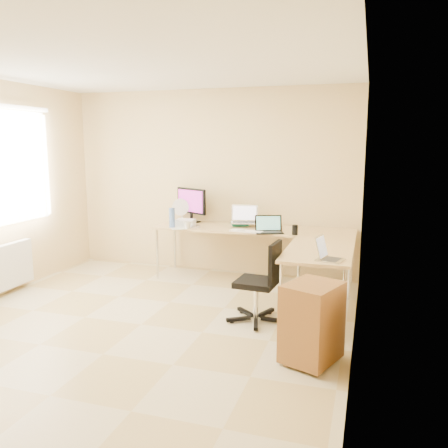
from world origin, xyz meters
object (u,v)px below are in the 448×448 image
(desk_return, at_px, (318,282))
(mug, at_px, (187,225))
(monitor, at_px, (191,205))
(desk_main, at_px, (253,255))
(water_bottle, at_px, (172,218))
(laptop_return, at_px, (330,251))
(office_chair, at_px, (256,275))
(laptop_center, at_px, (244,214))
(desk_fan, at_px, (182,211))
(keyboard, at_px, (246,231))
(cabinet, at_px, (312,322))
(laptop_black, at_px, (269,224))

(desk_return, relative_size, mug, 12.41)
(monitor, bearing_deg, desk_return, -3.65)
(desk_main, relative_size, water_bottle, 9.98)
(laptop_return, xyz_separation_m, office_chair, (-0.75, 0.08, -0.32))
(laptop_center, distance_m, desk_fan, 0.97)
(desk_return, bearing_deg, desk_fan, 150.10)
(monitor, relative_size, keyboard, 1.35)
(mug, bearing_deg, water_bottle, 180.00)
(laptop_center, bearing_deg, laptop_return, -61.14)
(mug, distance_m, office_chair, 1.65)
(monitor, height_order, laptop_return, monitor)
(monitor, relative_size, water_bottle, 2.16)
(laptop_center, bearing_deg, keyboard, -81.36)
(laptop_return, bearing_deg, office_chair, 97.29)
(desk_main, height_order, desk_return, same)
(laptop_center, height_order, desk_fan, desk_fan)
(desk_main, relative_size, mug, 25.30)
(keyboard, distance_m, water_bottle, 1.03)
(laptop_center, bearing_deg, desk_fan, 161.61)
(desk_return, height_order, laptop_return, laptop_return)
(laptop_return, bearing_deg, laptop_center, 52.89)
(mug, height_order, desk_fan, desk_fan)
(desk_main, xyz_separation_m, laptop_return, (1.13, -1.47, 0.46))
(office_chair, distance_m, cabinet, 1.03)
(laptop_return, bearing_deg, desk_return, 31.06)
(desk_main, xyz_separation_m, mug, (-0.83, -0.30, 0.41))
(water_bottle, distance_m, office_chair, 1.83)
(monitor, height_order, keyboard, monitor)
(office_chair, relative_size, cabinet, 1.30)
(desk_return, bearing_deg, water_bottle, 160.84)
(desk_return, height_order, laptop_center, laptop_center)
(desk_return, relative_size, water_bottle, 4.89)
(laptop_black, height_order, keyboard, laptop_black)
(laptop_center, xyz_separation_m, office_chair, (0.53, -1.46, -0.40))
(desk_return, height_order, monitor, monitor)
(desk_main, xyz_separation_m, laptop_center, (-0.15, 0.07, 0.53))
(desk_main, bearing_deg, desk_return, -45.73)
(office_chair, bearing_deg, monitor, 134.58)
(laptop_black, relative_size, laptop_return, 1.21)
(laptop_return, bearing_deg, cabinet, -173.09)
(laptop_center, relative_size, laptop_black, 1.06)
(laptop_center, relative_size, laptop_return, 1.28)
(desk_main, relative_size, monitor, 4.62)
(laptop_black, relative_size, desk_fan, 1.12)
(mug, distance_m, water_bottle, 0.24)
(laptop_black, bearing_deg, laptop_return, -75.30)
(office_chair, bearing_deg, water_bottle, 146.95)
(laptop_center, relative_size, cabinet, 0.55)
(desk_main, distance_m, monitor, 1.16)
(monitor, height_order, desk_fan, monitor)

